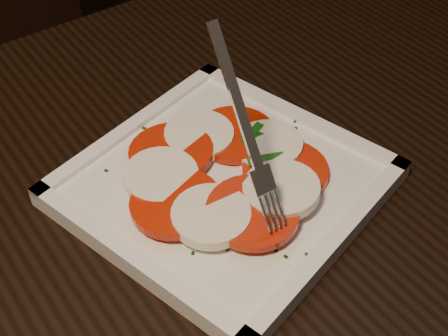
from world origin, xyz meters
name	(u,v)px	position (x,y,z in m)	size (l,w,h in m)	color
table	(171,326)	(-0.10, -0.11, 0.65)	(1.23, 0.85, 0.75)	black
chair	(3,59)	(0.01, 0.59, 0.53)	(0.44, 0.44, 0.93)	black
plate	(224,185)	(0.00, -0.08, 0.76)	(0.25, 0.25, 0.01)	white
caprese_salad	(224,172)	(0.00, -0.08, 0.77)	(0.21, 0.22, 0.02)	red
fork	(237,120)	(-0.01, -0.11, 0.86)	(0.04, 0.10, 0.15)	white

